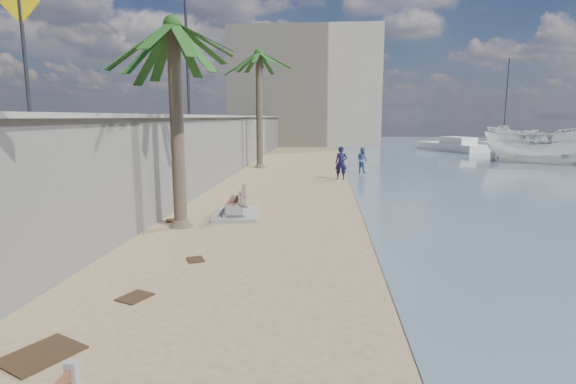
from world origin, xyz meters
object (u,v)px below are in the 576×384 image
object	(u,v)px
palm_back	(259,55)
sailboat_west	(503,143)
person_b	(362,159)
boat_cruiser	(546,142)
palm_mid	(173,27)
bench_far	(236,204)
person_a	(341,161)
yacht_far	(451,148)

from	to	relation	value
palm_back	sailboat_west	bearing A→B (deg)	44.56
person_b	boat_cruiser	size ratio (longest dim) A/B	0.44
palm_mid	person_b	size ratio (longest dim) A/B	4.02
bench_far	palm_mid	size ratio (longest dim) A/B	0.34
palm_back	person_b	distance (m)	9.93
palm_mid	sailboat_west	xyz separation A→B (m)	(26.14, 42.97, -5.84)
palm_mid	boat_cruiser	xyz separation A→B (m)	(21.33, 21.82, -4.58)
palm_back	bench_far	bearing A→B (deg)	-84.75
person_b	sailboat_west	xyz separation A→B (m)	(19.15, 27.93, -0.55)
bench_far	palm_back	size ratio (longest dim) A/B	0.28
bench_far	sailboat_west	xyz separation A→B (m)	(24.66, 41.24, -0.07)
palm_mid	person_a	distance (m)	13.91
palm_back	person_a	size ratio (longest dim) A/B	4.03
palm_mid	sailboat_west	world-z (taller)	sailboat_west
sailboat_west	yacht_far	bearing A→B (deg)	-134.87
palm_back	boat_cruiser	xyz separation A→B (m)	(21.28, 4.54, -6.03)
palm_mid	person_b	world-z (taller)	palm_mid
palm_mid	palm_back	distance (m)	17.34
person_a	boat_cruiser	size ratio (longest dim) A/B	0.54
bench_far	sailboat_west	distance (m)	48.05
person_b	yacht_far	xyz separation A→B (m)	(10.74, 19.48, -0.54)
palm_back	person_a	xyz separation A→B (m)	(5.49, -5.58, -6.56)
palm_mid	yacht_far	xyz separation A→B (m)	(17.74, 34.53, -5.84)
bench_far	person_b	world-z (taller)	person_b
palm_mid	yacht_far	world-z (taller)	palm_mid
person_b	palm_back	bearing A→B (deg)	26.51
bench_far	person_b	xyz separation A→B (m)	(5.51, 13.31, 0.48)
bench_far	person_b	distance (m)	14.41
bench_far	palm_back	distance (m)	17.20
palm_back	yacht_far	bearing A→B (deg)	44.29
bench_far	boat_cruiser	bearing A→B (deg)	45.34
bench_far	boat_cruiser	xyz separation A→B (m)	(19.85, 20.09, 1.19)
bench_far	boat_cruiser	distance (m)	28.26
boat_cruiser	sailboat_west	size ratio (longest dim) A/B	0.38
bench_far	palm_back	bearing A→B (deg)	95.25
sailboat_west	person_a	bearing A→B (deg)	-123.37
boat_cruiser	person_b	bearing A→B (deg)	150.58
bench_far	palm_mid	distance (m)	6.21
person_a	yacht_far	distance (m)	25.90
palm_mid	sailboat_west	bearing A→B (deg)	58.68
palm_back	person_a	world-z (taller)	palm_back
palm_mid	person_b	xyz separation A→B (m)	(7.00, 15.05, -5.30)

